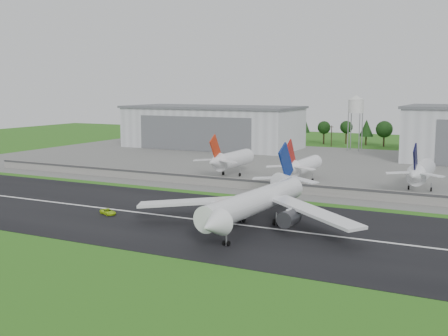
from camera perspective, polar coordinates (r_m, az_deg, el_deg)
The scene contains 14 objects.
ground at distance 133.92m, azimuth -4.17°, elevation -6.26°, with size 600.00×600.00×0.00m, color #256919.
runway at distance 142.31m, azimuth -2.09°, elevation -5.35°, with size 320.00×60.00×0.10m, color black.
runway_centerline at distance 142.29m, azimuth -2.09°, elevation -5.33°, with size 220.00×1.00×0.02m, color white.
apron at distance 242.84m, azimuth 10.57°, elevation 0.17°, with size 320.00×150.00×0.10m, color slate.
blast_fence at distance 181.79m, azimuth 4.79°, elevation -1.83°, with size 240.00×0.61×3.50m.
hangar_west at distance 313.43m, azimuth -1.19°, elevation 4.21°, with size 97.00×44.00×23.20m.
water_tower at distance 304.78m, azimuth 13.26°, elevation 6.32°, with size 8.40×8.40×29.40m.
utility_poles at distance 319.90m, azimuth 14.62°, elevation 1.94°, with size 230.00×3.00×12.00m, color black, non-canonical shape.
treeline at distance 334.50m, azimuth 15.17°, elevation 2.18°, with size 320.00×16.00×22.00m, color black, non-canonical shape.
main_airliner at distance 134.73m, azimuth 3.09°, elevation -4.02°, with size 57.13×59.26×18.17m.
ground_vehicle at distance 151.52m, azimuth -11.70°, elevation -4.38°, with size 2.48×5.37×1.49m, color #B7E51A.
parked_jet_red_a at distance 210.93m, azimuth 0.59°, elevation 0.83°, with size 7.36×31.29×16.88m.
parked_jet_red_b at distance 200.05m, azimuth 7.92°, elevation 0.22°, with size 7.36×31.29×16.39m.
parked_jet_navy at distance 191.07m, azimuth 19.29°, elevation -0.40°, with size 7.36×31.29×16.88m.
Camera 1 is at (67.08, -111.00, 33.37)m, focal length 45.00 mm.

